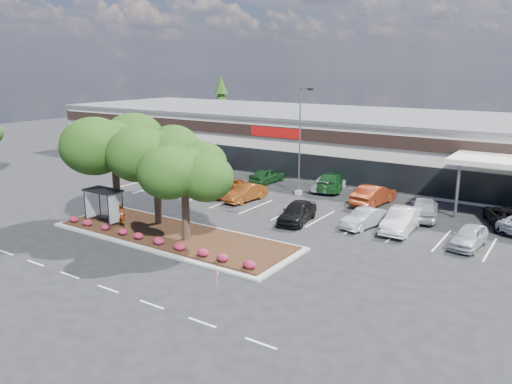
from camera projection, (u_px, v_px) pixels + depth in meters
The scene contains 28 objects.
ground at pixel (152, 262), 29.84m from camera, with size 160.00×160.00×0.00m, color black.
retail_store at pixel (367, 141), 56.40m from camera, with size 80.40×25.20×6.25m.
landscape_island at pixel (173, 235), 34.11m from camera, with size 18.00×6.00×0.26m.
lane_markings at pixel (249, 218), 38.33m from camera, with size 33.12×20.06×0.01m.
shrub_row at pixel (151, 239), 32.32m from camera, with size 17.00×0.80×0.50m, color maroon, non-canonical shape.
bus_shelter at pixel (105, 197), 35.69m from camera, with size 2.75×1.55×2.59m.
island_tree_west at pixel (115, 166), 36.75m from camera, with size 7.20×7.20×7.89m, color #1B390F, non-canonical shape.
island_tree_mid at pixel (156, 174), 35.50m from camera, with size 6.60×6.60×7.32m, color #1B390F, non-canonical shape.
island_tree_east at pixel (185, 191), 32.24m from camera, with size 5.80×5.80×6.50m, color #1B390F, non-canonical shape.
conifer_north_west at pixel (221, 107), 81.88m from camera, with size 4.40×4.40×10.00m, color #1B390F.
person_waiting at pixel (122, 215), 35.33m from camera, with size 0.61×0.40×1.68m, color #594C47.
light_pole at pixel (300, 148), 44.36m from camera, with size 1.43×0.55×9.69m.
survey_stake at pixel (217, 278), 25.77m from camera, with size 0.07×0.14×1.09m.
car_0 at pixel (178, 179), 48.44m from camera, with size 2.32×5.04×1.40m, color silver.
car_1 at pixel (225, 185), 46.07m from camera, with size 1.62×4.03×1.37m, color #753108.
car_2 at pixel (220, 188), 45.08m from camera, with size 1.54×4.42×1.46m, color maroon.
car_3 at pixel (245, 193), 43.22m from camera, with size 1.54×4.40×1.45m, color #72330F.
car_4 at pixel (297, 212), 37.32m from camera, with size 1.87×4.65×1.59m, color black.
car_5 at pixel (364, 218), 36.11m from camera, with size 1.44×4.13×1.36m, color #A5A9AF.
car_7 at pixel (401, 220), 35.19m from camera, with size 1.74×5.00×1.65m, color silver.
car_8 at pixel (469, 237), 32.13m from camera, with size 1.65×4.09×1.39m, color #A9ABB5.
car_9 at pixel (207, 169), 53.23m from camera, with size 1.82×4.52×1.54m, color maroon.
car_11 at pixel (267, 175), 50.06m from camera, with size 1.75×4.36×1.48m, color #1B491E.
car_12 at pixel (331, 181), 47.08m from camera, with size 2.34×5.75×1.67m, color #164F1E.
car_13 at pixel (329, 183), 46.85m from camera, with size 2.03×5.00×1.45m, color silver.
car_14 at pixel (373, 195), 41.98m from camera, with size 1.81×5.20×1.71m, color maroon.
car_15 at pixel (424, 208), 38.12m from camera, with size 2.03×5.06×1.72m, color #999BA3.
car_17 at pixel (507, 216), 36.37m from camera, with size 2.44×5.29×1.47m, color black.
Camera 1 is at (20.67, -19.78, 11.32)m, focal length 35.00 mm.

